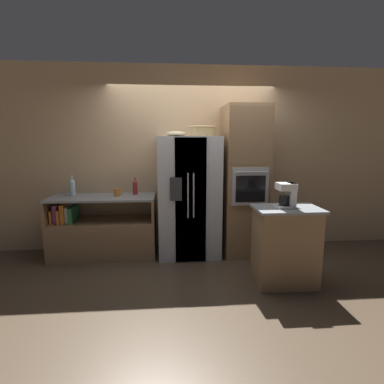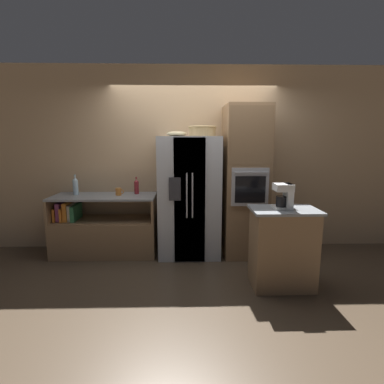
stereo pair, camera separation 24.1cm
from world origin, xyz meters
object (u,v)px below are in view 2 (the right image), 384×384
at_px(bottle_short, 75,186).
at_px(mug, 119,192).
at_px(wicker_basket, 202,131).
at_px(coffee_maker, 285,195).
at_px(wall_oven, 245,182).
at_px(fruit_bowl, 177,134).
at_px(refrigerator, 189,197).
at_px(bottle_tall, 136,186).

height_order(bottle_short, mug, bottle_short).
relative_size(wicker_basket, coffee_maker, 1.39).
height_order(wall_oven, fruit_bowl, wall_oven).
xyz_separation_m(wicker_basket, coffee_maker, (0.87, -0.98, -0.74)).
height_order(refrigerator, bottle_short, refrigerator).
distance_m(refrigerator, bottle_short, 1.70).
xyz_separation_m(wall_oven, wicker_basket, (-0.63, -0.06, 0.73)).
bearing_deg(wicker_basket, refrigerator, 165.23).
xyz_separation_m(refrigerator, bottle_tall, (-0.79, 0.17, 0.13)).
bearing_deg(fruit_bowl, bottle_short, 177.74).
bearing_deg(wicker_basket, bottle_tall, 167.57).
height_order(fruit_bowl, bottle_short, fruit_bowl).
bearing_deg(wicker_basket, bottle_short, 174.43).
distance_m(fruit_bowl, bottle_short, 1.70).
bearing_deg(mug, coffee_maker, -27.23).
height_order(bottle_short, coffee_maker, coffee_maker).
height_order(wicker_basket, mug, wicker_basket).
relative_size(refrigerator, wicker_basket, 4.42).
bearing_deg(refrigerator, bottle_tall, 168.12).
bearing_deg(bottle_short, wall_oven, -2.89).
bearing_deg(bottle_tall, coffee_maker, -32.90).
relative_size(wicker_basket, mug, 3.20).
distance_m(refrigerator, bottle_tall, 0.82).
height_order(fruit_bowl, mug, fruit_bowl).
xyz_separation_m(wall_oven, bottle_tall, (-1.61, 0.16, -0.09)).
bearing_deg(wall_oven, coffee_maker, -76.89).
height_order(wall_oven, mug, wall_oven).
distance_m(wicker_basket, coffee_maker, 1.51).
height_order(refrigerator, wall_oven, wall_oven).
bearing_deg(bottle_tall, wall_oven, -5.64).
bearing_deg(refrigerator, wicker_basket, -14.77).
distance_m(fruit_bowl, coffee_maker, 1.80).
relative_size(wall_oven, bottle_short, 7.29).
bearing_deg(wall_oven, refrigerator, -179.45).
distance_m(wicker_basket, mug, 1.51).
distance_m(wall_oven, bottle_tall, 1.62).
bearing_deg(wicker_basket, fruit_bowl, 161.18).
distance_m(refrigerator, mug, 1.04).
xyz_separation_m(refrigerator, bottle_short, (-1.69, 0.13, 0.15)).
bearing_deg(bottle_short, fruit_bowl, -2.26).
xyz_separation_m(mug, coffee_maker, (2.10, -1.08, 0.14)).
bearing_deg(bottle_short, wicker_basket, -5.57).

